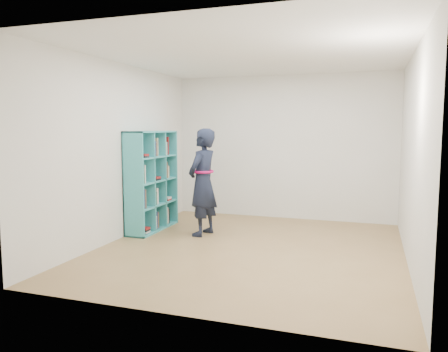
% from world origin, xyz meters
% --- Properties ---
extents(floor, '(4.50, 4.50, 0.00)m').
position_xyz_m(floor, '(0.00, 0.00, 0.00)').
color(floor, olive).
rests_on(floor, ground).
extents(ceiling, '(4.50, 4.50, 0.00)m').
position_xyz_m(ceiling, '(0.00, 0.00, 2.60)').
color(ceiling, white).
rests_on(ceiling, wall_back).
extents(wall_left, '(0.02, 4.50, 2.60)m').
position_xyz_m(wall_left, '(-2.00, 0.00, 1.30)').
color(wall_left, silver).
rests_on(wall_left, floor).
extents(wall_right, '(0.02, 4.50, 2.60)m').
position_xyz_m(wall_right, '(2.00, 0.00, 1.30)').
color(wall_right, silver).
rests_on(wall_right, floor).
extents(wall_back, '(4.00, 0.02, 2.60)m').
position_xyz_m(wall_back, '(0.00, 2.25, 1.30)').
color(wall_back, silver).
rests_on(wall_back, floor).
extents(wall_front, '(4.00, 0.02, 2.60)m').
position_xyz_m(wall_front, '(0.00, -2.25, 1.30)').
color(wall_front, silver).
rests_on(wall_front, floor).
extents(bookshelf, '(0.35, 1.20, 1.60)m').
position_xyz_m(bookshelf, '(-1.84, 0.62, 0.77)').
color(bookshelf, teal).
rests_on(bookshelf, floor).
extents(person, '(0.49, 0.66, 1.64)m').
position_xyz_m(person, '(-0.90, 0.56, 0.82)').
color(person, black).
rests_on(person, floor).
extents(smartphone, '(0.03, 0.11, 0.15)m').
position_xyz_m(smartphone, '(-1.03, 0.66, 0.93)').
color(smartphone, silver).
rests_on(smartphone, person).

